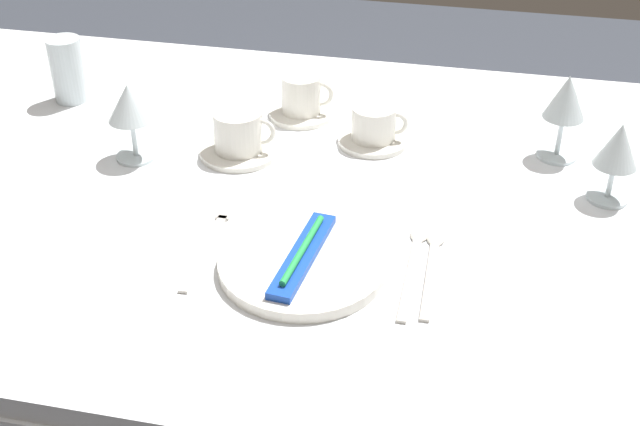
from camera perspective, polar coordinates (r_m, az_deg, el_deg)
name	(u,v)px	position (r m, az deg, el deg)	size (l,w,h in m)	color
dining_table	(310,228)	(1.47, -0.67, -1.00)	(1.80, 1.11, 0.74)	white
dinner_plate	(303,264)	(1.24, -1.17, -3.43)	(0.25, 0.25, 0.02)	white
toothbrush_package	(303,254)	(1.23, -1.18, -2.81)	(0.06, 0.21, 0.02)	blue
fork_outer	(210,242)	(1.30, -7.47, -1.96)	(0.02, 0.23, 0.00)	beige
spoon_soup	(414,260)	(1.26, 6.35, -3.20)	(0.03, 0.23, 0.01)	beige
spoon_dessert	(432,262)	(1.26, 7.60, -3.31)	(0.03, 0.22, 0.01)	beige
saucer_left	(373,140)	(1.57, 3.61, 4.95)	(0.13, 0.13, 0.01)	white
coffee_cup_left	(375,122)	(1.55, 3.72, 6.12)	(0.10, 0.08, 0.06)	white
saucer_right	(239,151)	(1.53, -5.47, 4.17)	(0.14, 0.14, 0.01)	white
coffee_cup_right	(239,131)	(1.51, -5.49, 5.55)	(0.11, 0.09, 0.07)	white
saucer_far	(302,113)	(1.66, -1.26, 6.75)	(0.13, 0.13, 0.01)	white
coffee_cup_far	(302,94)	(1.64, -1.21, 8.06)	(0.10, 0.08, 0.07)	white
wine_glass_centre	(618,149)	(1.43, 19.47, 4.10)	(0.07, 0.07, 0.14)	silver
wine_glass_left	(566,101)	(1.53, 16.26, 7.25)	(0.07, 0.07, 0.16)	silver
wine_glass_right	(130,106)	(1.50, -12.73, 7.04)	(0.08, 0.08, 0.14)	silver
drink_tumbler	(68,74)	(1.77, -16.62, 9.00)	(0.07, 0.07, 0.13)	silver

